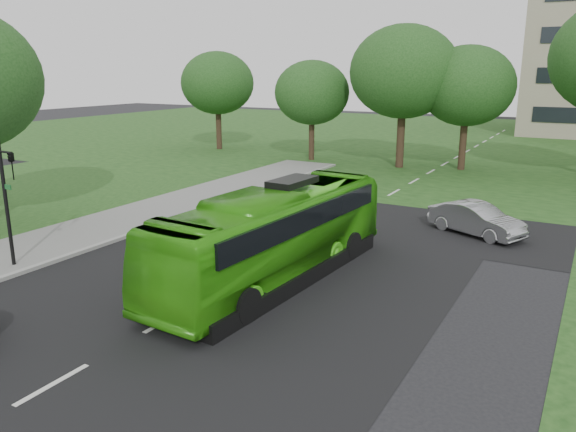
% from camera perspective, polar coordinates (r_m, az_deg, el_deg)
% --- Properties ---
extents(ground, '(160.00, 160.00, 0.00)m').
position_cam_1_polar(ground, '(18.38, -7.94, -8.09)').
color(ground, black).
rests_on(ground, ground).
extents(street_surfaces, '(120.00, 120.00, 0.15)m').
position_cam_1_polar(street_surfaces, '(38.39, 12.46, 3.74)').
color(street_surfaces, black).
rests_on(street_surfaces, ground).
extents(tree_park_a, '(5.89, 5.89, 7.83)m').
position_cam_1_polar(tree_park_a, '(45.16, 2.46, 12.40)').
color(tree_park_a, black).
rests_on(tree_park_a, ground).
extents(tree_park_b, '(7.81, 7.81, 10.25)m').
position_cam_1_polar(tree_park_b, '(42.29, 11.69, 14.14)').
color(tree_park_b, black).
rests_on(tree_park_b, ground).
extents(tree_park_c, '(6.61, 6.61, 8.78)m').
position_cam_1_polar(tree_park_c, '(42.35, 17.76, 12.47)').
color(tree_park_c, black).
rests_on(tree_park_c, ground).
extents(tree_park_f, '(6.50, 6.50, 8.68)m').
position_cam_1_polar(tree_park_f, '(51.88, -7.18, 13.25)').
color(tree_park_f, black).
rests_on(tree_park_f, ground).
extents(bus, '(3.33, 11.40, 3.14)m').
position_cam_1_polar(bus, '(19.22, -1.34, -1.95)').
color(bus, '#3CAF16').
rests_on(bus, ground).
extents(sedan, '(4.50, 3.13, 1.41)m').
position_cam_1_polar(sedan, '(25.96, 18.57, -0.30)').
color(sedan, '#A3A4A8').
rests_on(sedan, ground).
extents(traffic_light, '(0.76, 0.20, 4.78)m').
position_cam_1_polar(traffic_light, '(22.18, -26.60, 2.03)').
color(traffic_light, black).
rests_on(traffic_light, ground).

